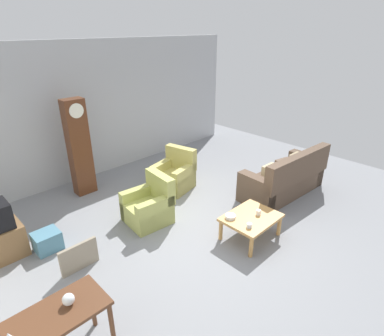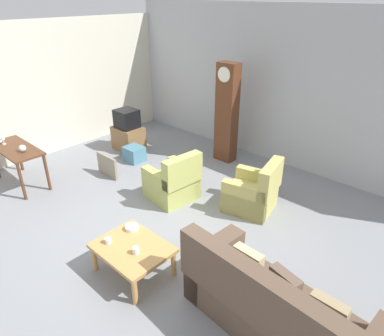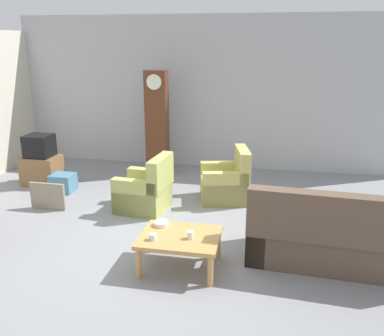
{
  "view_description": "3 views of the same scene",
  "coord_description": "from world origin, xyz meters",
  "views": [
    {
      "loc": [
        -3.64,
        -3.36,
        3.46
      ],
      "look_at": [
        0.25,
        0.6,
        0.93
      ],
      "focal_mm": 29.43,
      "sensor_mm": 36.0,
      "label": 1
    },
    {
      "loc": [
        3.29,
        -2.84,
        3.36
      ],
      "look_at": [
        -0.02,
        0.75,
        0.87
      ],
      "focal_mm": 32.34,
      "sensor_mm": 36.0,
      "label": 2
    },
    {
      "loc": [
        1.35,
        -5.14,
        2.68
      ],
      "look_at": [
        0.19,
        0.75,
        0.8
      ],
      "focal_mm": 38.34,
      "sensor_mm": 36.0,
      "label": 3
    }
  ],
  "objects": [
    {
      "name": "tv_stand_cabinet",
      "position": [
        -2.96,
        1.72,
        0.28
      ],
      "size": [
        0.68,
        0.52,
        0.55
      ],
      "primitive_type": "cube",
      "color": "brown",
      "rests_on": "ground_plane"
    },
    {
      "name": "armchair_olive_near",
      "position": [
        -0.61,
        0.89,
        0.31
      ],
      "size": [
        0.86,
        0.83,
        0.92
      ],
      "color": "tan",
      "rests_on": "ground_plane"
    },
    {
      "name": "coffee_table_wood",
      "position": [
        0.34,
        -0.78,
        0.37
      ],
      "size": [
        0.96,
        0.76,
        0.43
      ],
      "color": "tan",
      "rests_on": "ground_plane"
    },
    {
      "name": "cup_white_porcelain",
      "position": [
        0.48,
        -0.83,
        0.47
      ],
      "size": [
        0.08,
        0.08,
        0.09
      ],
      "primitive_type": "cylinder",
      "color": "white",
      "rests_on": "coffee_table_wood"
    },
    {
      "name": "glass_dome_cloche",
      "position": [
        -2.86,
        -0.71,
        0.83
      ],
      "size": [
        0.13,
        0.13,
        0.13
      ],
      "primitive_type": "sphere",
      "color": "silver",
      "rests_on": "console_table_dark"
    },
    {
      "name": "couch_floral",
      "position": [
        2.19,
        -0.36,
        0.36
      ],
      "size": [
        2.15,
        1.02,
        1.04
      ],
      "color": "brown",
      "rests_on": "ground_plane"
    },
    {
      "name": "storage_box_blue",
      "position": [
        -2.37,
        1.4,
        0.17
      ],
      "size": [
        0.41,
        0.36,
        0.33
      ],
      "primitive_type": "cube",
      "color": "teal",
      "rests_on": "ground_plane"
    },
    {
      "name": "framed_picture_leaning",
      "position": [
        -2.2,
        0.58,
        0.23
      ],
      "size": [
        0.6,
        0.05,
        0.45
      ],
      "primitive_type": "cube",
      "color": "gray",
      "rests_on": "ground_plane"
    },
    {
      "name": "cup_blue_rimmed",
      "position": [
        0.05,
        -0.95,
        0.47
      ],
      "size": [
        0.09,
        0.09,
        0.07
      ],
      "primitive_type": "cylinder",
      "color": "silver",
      "rests_on": "coffee_table_wood"
    },
    {
      "name": "bowl_white_stacked",
      "position": [
        0.05,
        -0.56,
        0.46
      ],
      "size": [
        0.19,
        0.19,
        0.06
      ],
      "primitive_type": "cylinder",
      "color": "white",
      "rests_on": "coffee_table_wood"
    },
    {
      "name": "console_table_dark",
      "position": [
        -3.15,
        -0.73,
        0.66
      ],
      "size": [
        1.3,
        0.56,
        0.77
      ],
      "color": "#56331E",
      "rests_on": "ground_plane"
    },
    {
      "name": "armchair_olive_far",
      "position": [
        0.64,
        1.57,
        0.31
      ],
      "size": [
        0.94,
        0.92,
        0.92
      ],
      "color": "tan",
      "rests_on": "ground_plane"
    },
    {
      "name": "ground_plane",
      "position": [
        0.0,
        0.0,
        0.0
      ],
      "size": [
        10.4,
        10.4,
        0.0
      ],
      "primitive_type": "plane",
      "color": "gray"
    },
    {
      "name": "grandfather_clock",
      "position": [
        -0.95,
        2.84,
        1.07
      ],
      "size": [
        0.44,
        0.3,
        2.12
      ],
      "color": "#562D19",
      "rests_on": "ground_plane"
    },
    {
      "name": "garage_door_wall",
      "position": [
        0.0,
        3.6,
        1.6
      ],
      "size": [
        8.4,
        0.16,
        3.2
      ],
      "primitive_type": "cube",
      "color": "#ADAFB5",
      "rests_on": "ground_plane"
    }
  ]
}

